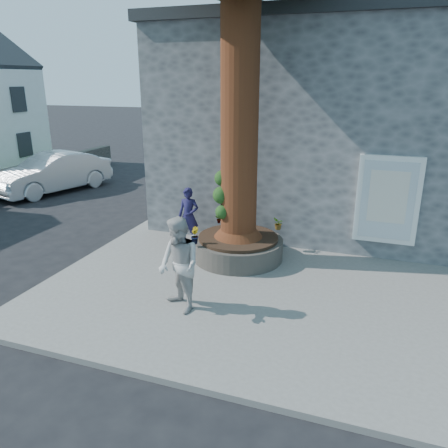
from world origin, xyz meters
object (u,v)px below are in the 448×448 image
(man, at_px, (189,216))
(car_silver, at_px, (53,173))
(woman, at_px, (179,265))
(planter, at_px, (238,247))

(man, xyz_separation_m, car_silver, (-7.98, 3.97, -0.10))
(car_silver, bearing_deg, woman, -22.12)
(man, relative_size, woman, 0.83)
(woman, height_order, car_silver, woman)
(planter, distance_m, man, 1.83)
(planter, height_order, man, man)
(planter, relative_size, woman, 1.20)
(man, height_order, car_silver, man)
(car_silver, bearing_deg, man, -9.82)
(man, xyz_separation_m, woman, (1.37, -3.53, 0.17))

